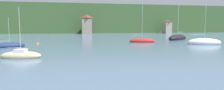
{
  "coord_description": "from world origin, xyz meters",
  "views": [
    {
      "loc": [
        -3.54,
        26.96,
        3.6
      ],
      "look_at": [
        0.0,
        46.81,
        1.53
      ],
      "focal_mm": 29.57,
      "sensor_mm": 36.0,
      "label": 1
    }
  ],
  "objects_px": {
    "shore_building_westcentral": "(87,25)",
    "mooring_buoy_near": "(38,44)",
    "sailboat_far_7": "(204,42)",
    "sailboat_far_11": "(178,38)",
    "sailboat_mid_10": "(21,55)",
    "shore_building_central": "(167,27)",
    "sailboat_far_8": "(142,41)",
    "sailboat_far_1": "(10,46)"
  },
  "relations": [
    {
      "from": "shore_building_westcentral",
      "to": "mooring_buoy_near",
      "type": "relative_size",
      "value": 16.0
    },
    {
      "from": "shore_building_central",
      "to": "sailboat_mid_10",
      "type": "relative_size",
      "value": 1.14
    },
    {
      "from": "sailboat_far_1",
      "to": "sailboat_far_7",
      "type": "xyz_separation_m",
      "value": [
        36.01,
        -1.36,
        0.14
      ]
    },
    {
      "from": "sailboat_far_8",
      "to": "sailboat_far_11",
      "type": "xyz_separation_m",
      "value": [
        12.01,
        5.99,
        0.14
      ]
    },
    {
      "from": "shore_building_westcentral",
      "to": "sailboat_far_11",
      "type": "xyz_separation_m",
      "value": [
        22.2,
        -41.12,
        -3.85
      ]
    },
    {
      "from": "shore_building_westcentral",
      "to": "sailboat_far_7",
      "type": "xyz_separation_m",
      "value": [
        20.76,
        -53.67,
        -3.9
      ]
    },
    {
      "from": "sailboat_far_1",
      "to": "sailboat_far_11",
      "type": "distance_m",
      "value": 39.08
    },
    {
      "from": "sailboat_far_7",
      "to": "shore_building_westcentral",
      "type": "bearing_deg",
      "value": 128.27
    },
    {
      "from": "sailboat_far_1",
      "to": "sailboat_far_7",
      "type": "relative_size",
      "value": 0.53
    },
    {
      "from": "shore_building_central",
      "to": "sailboat_far_1",
      "type": "bearing_deg",
      "value": -136.45
    },
    {
      "from": "mooring_buoy_near",
      "to": "sailboat_mid_10",
      "type": "bearing_deg",
      "value": -83.88
    },
    {
      "from": "shore_building_central",
      "to": "sailboat_far_11",
      "type": "relative_size",
      "value": 0.69
    },
    {
      "from": "mooring_buoy_near",
      "to": "sailboat_far_8",
      "type": "bearing_deg",
      "value": -0.67
    },
    {
      "from": "sailboat_far_8",
      "to": "sailboat_far_7",
      "type": "bearing_deg",
      "value": -19.03
    },
    {
      "from": "sailboat_far_7",
      "to": "mooring_buoy_near",
      "type": "xyz_separation_m",
      "value": [
        -32.66,
        6.82,
        -0.4
      ]
    },
    {
      "from": "shore_building_central",
      "to": "sailboat_far_8",
      "type": "bearing_deg",
      "value": -122.1
    },
    {
      "from": "shore_building_westcentral",
      "to": "mooring_buoy_near",
      "type": "xyz_separation_m",
      "value": [
        -11.9,
        -46.85,
        -4.29
      ]
    },
    {
      "from": "sailboat_far_1",
      "to": "sailboat_far_11",
      "type": "bearing_deg",
      "value": -6.29
    },
    {
      "from": "sailboat_mid_10",
      "to": "mooring_buoy_near",
      "type": "relative_size",
      "value": 10.77
    },
    {
      "from": "sailboat_far_1",
      "to": "sailboat_mid_10",
      "type": "height_order",
      "value": "sailboat_mid_10"
    },
    {
      "from": "shore_building_central",
      "to": "sailboat_far_8",
      "type": "height_order",
      "value": "sailboat_far_8"
    },
    {
      "from": "shore_building_central",
      "to": "sailboat_far_11",
      "type": "distance_m",
      "value": 44.67
    },
    {
      "from": "sailboat_far_8",
      "to": "mooring_buoy_near",
      "type": "bearing_deg",
      "value": -167.88
    },
    {
      "from": "sailboat_mid_10",
      "to": "mooring_buoy_near",
      "type": "bearing_deg",
      "value": 103.62
    },
    {
      "from": "shore_building_central",
      "to": "sailboat_far_7",
      "type": "bearing_deg",
      "value": -109.44
    },
    {
      "from": "sailboat_far_11",
      "to": "sailboat_far_8",
      "type": "bearing_deg",
      "value": -8.36
    },
    {
      "from": "sailboat_mid_10",
      "to": "mooring_buoy_near",
      "type": "height_order",
      "value": "sailboat_mid_10"
    },
    {
      "from": "shore_building_westcentral",
      "to": "sailboat_far_11",
      "type": "height_order",
      "value": "sailboat_far_11"
    },
    {
      "from": "sailboat_far_7",
      "to": "sailboat_mid_10",
      "type": "xyz_separation_m",
      "value": [
        -30.81,
        -10.41,
        -0.1
      ]
    },
    {
      "from": "shore_building_westcentral",
      "to": "shore_building_central",
      "type": "height_order",
      "value": "shore_building_westcentral"
    },
    {
      "from": "sailboat_far_11",
      "to": "sailboat_far_7",
      "type": "bearing_deg",
      "value": 48.62
    },
    {
      "from": "sailboat_far_1",
      "to": "shore_building_westcentral",
      "type": "bearing_deg",
      "value": 50.81
    },
    {
      "from": "shore_building_westcentral",
      "to": "sailboat_far_8",
      "type": "distance_m",
      "value": 48.36
    },
    {
      "from": "shore_building_central",
      "to": "sailboat_mid_10",
      "type": "bearing_deg",
      "value": -127.85
    },
    {
      "from": "shore_building_central",
      "to": "sailboat_far_1",
      "type": "relative_size",
      "value": 1.27
    },
    {
      "from": "shore_building_central",
      "to": "shore_building_westcentral",
      "type": "bearing_deg",
      "value": 179.85
    },
    {
      "from": "sailboat_mid_10",
      "to": "sailboat_far_11",
      "type": "height_order",
      "value": "sailboat_far_11"
    },
    {
      "from": "sailboat_far_8",
      "to": "sailboat_far_11",
      "type": "bearing_deg",
      "value": 39.3
    },
    {
      "from": "sailboat_far_1",
      "to": "sailboat_far_7",
      "type": "height_order",
      "value": "sailboat_far_7"
    },
    {
      "from": "sailboat_far_1",
      "to": "sailboat_far_8",
      "type": "bearing_deg",
      "value": -11.37
    },
    {
      "from": "sailboat_mid_10",
      "to": "shore_building_westcentral",
      "type": "bearing_deg",
      "value": 88.59
    },
    {
      "from": "sailboat_far_1",
      "to": "sailboat_mid_10",
      "type": "distance_m",
      "value": 12.86
    }
  ]
}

